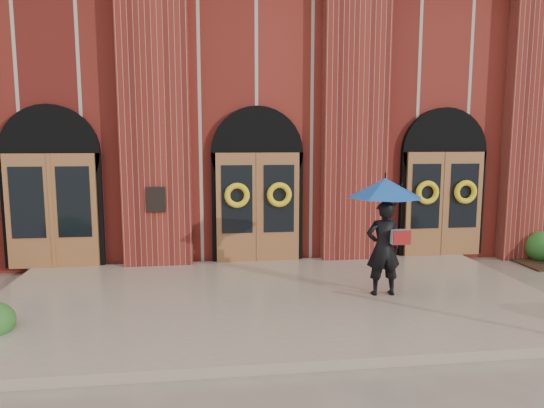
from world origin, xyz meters
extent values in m
plane|color=gray|center=(0.00, 0.00, 0.00)|extent=(90.00, 90.00, 0.00)
cube|color=tan|center=(0.00, 0.15, 0.07)|extent=(10.00, 5.30, 0.15)
cube|color=maroon|center=(0.00, 8.90, 3.50)|extent=(16.00, 12.00, 7.00)
cube|color=black|center=(-2.25, 2.47, 1.65)|extent=(0.40, 0.05, 0.55)
cube|color=maroon|center=(-2.25, 2.73, 3.50)|extent=(1.50, 0.45, 7.00)
cube|color=maroon|center=(2.25, 2.73, 3.50)|extent=(1.50, 0.45, 7.00)
cube|color=maroon|center=(6.75, 2.73, 3.50)|extent=(1.50, 0.45, 7.00)
cube|color=#945E30|center=(-4.50, 2.71, 1.40)|extent=(1.90, 0.10, 2.50)
cylinder|color=black|center=(-4.50, 2.85, 2.65)|extent=(2.10, 0.22, 2.10)
cube|color=#945E30|center=(0.00, 2.71, 1.40)|extent=(1.90, 0.10, 2.50)
cylinder|color=black|center=(0.00, 2.85, 2.65)|extent=(2.10, 0.22, 2.10)
cube|color=#945E30|center=(4.50, 2.71, 1.40)|extent=(1.90, 0.10, 2.50)
cylinder|color=black|center=(4.50, 2.85, 2.65)|extent=(2.10, 0.22, 2.10)
torus|color=yellow|center=(-0.48, 2.59, 1.70)|extent=(0.57, 0.13, 0.57)
torus|color=yellow|center=(0.48, 2.59, 1.70)|extent=(0.57, 0.13, 0.57)
torus|color=yellow|center=(4.02, 2.59, 1.70)|extent=(0.57, 0.13, 0.57)
torus|color=yellow|center=(4.98, 2.59, 1.70)|extent=(0.57, 0.13, 0.57)
imported|color=black|center=(1.99, -0.03, 1.01)|extent=(0.63, 0.42, 1.72)
cone|color=#144A9D|center=(1.99, -0.03, 2.10)|extent=(1.35, 1.35, 0.34)
cylinder|color=black|center=(2.04, -0.08, 1.64)|extent=(0.02, 0.02, 0.58)
cube|color=#A3A5A8|center=(2.24, -0.17, 1.24)|extent=(0.32, 0.17, 0.25)
cube|color=maroon|center=(2.24, -0.26, 1.24)|extent=(0.32, 0.03, 0.25)
camera|label=1|loc=(-1.09, -8.22, 2.96)|focal=32.00mm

